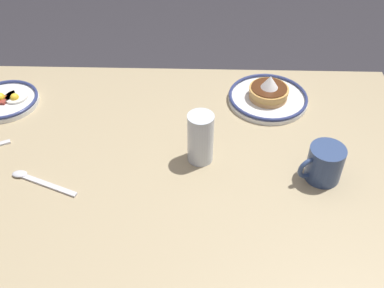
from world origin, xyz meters
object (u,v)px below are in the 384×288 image
at_px(drinking_glass, 200,140).
at_px(tea_spoon, 35,180).
at_px(plate_center_pancakes, 268,96).
at_px(coffee_mug, 324,163).
at_px(plate_near_main, 5,100).

height_order(drinking_glass, tea_spoon, drinking_glass).
bearing_deg(plate_center_pancakes, tea_spoon, 30.06).
bearing_deg(coffee_mug, plate_near_main, -17.53).
height_order(plate_center_pancakes, tea_spoon, plate_center_pancakes).
bearing_deg(plate_near_main, coffee_mug, 162.47).
relative_size(plate_near_main, coffee_mug, 1.70).
height_order(plate_near_main, coffee_mug, coffee_mug).
distance_m(drinking_glass, tea_spoon, 0.44).
bearing_deg(plate_center_pancakes, coffee_mug, 107.81).
distance_m(plate_near_main, coffee_mug, 0.99).
xyz_separation_m(plate_center_pancakes, tea_spoon, (0.64, 0.37, -0.02)).
height_order(plate_near_main, drinking_glass, drinking_glass).
xyz_separation_m(plate_center_pancakes, drinking_glass, (0.21, 0.27, 0.05)).
relative_size(plate_center_pancakes, drinking_glass, 1.71).
bearing_deg(coffee_mug, plate_center_pancakes, -72.19).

